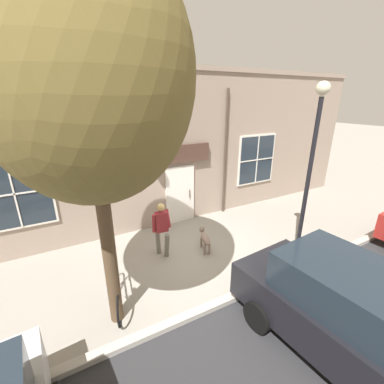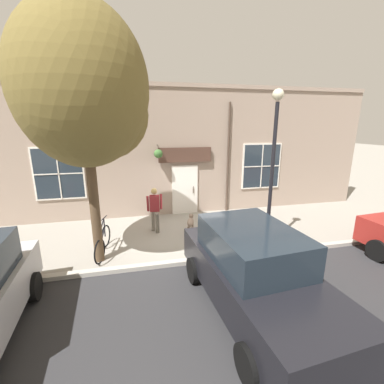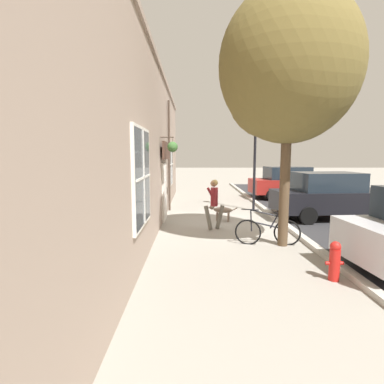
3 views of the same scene
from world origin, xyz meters
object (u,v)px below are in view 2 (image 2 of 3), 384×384
(street_tree_by_curb, at_px, (88,94))
(leaning_bicycle, at_px, (103,242))
(pedestrian_walking, at_px, (155,206))
(dog_on_leash, at_px, (191,222))
(fire_hydrant, at_px, (3,262))
(parked_car_mid_block, at_px, (254,271))
(street_lamp, at_px, (274,148))

(street_tree_by_curb, height_order, leaning_bicycle, street_tree_by_curb)
(street_tree_by_curb, distance_m, leaning_bicycle, 4.09)
(pedestrian_walking, relative_size, dog_on_leash, 1.52)
(leaning_bicycle, distance_m, fire_hydrant, 2.42)
(dog_on_leash, relative_size, parked_car_mid_block, 0.24)
(parked_car_mid_block, bearing_deg, dog_on_leash, -174.46)
(pedestrian_walking, bearing_deg, dog_on_leash, 73.82)
(dog_on_leash, xyz_separation_m, leaning_bicycle, (0.96, -2.88, -0.02))
(leaning_bicycle, bearing_deg, street_tree_by_curb, 3.91)
(pedestrian_walking, bearing_deg, street_tree_by_curb, -45.00)
(pedestrian_walking, distance_m, dog_on_leash, 1.39)
(parked_car_mid_block, distance_m, fire_hydrant, 6.13)
(pedestrian_walking, bearing_deg, street_lamp, 59.47)
(leaning_bicycle, bearing_deg, fire_hydrant, -72.85)
(dog_on_leash, bearing_deg, street_tree_by_curb, -65.84)
(leaning_bicycle, relative_size, fire_hydrant, 2.24)
(street_tree_by_curb, relative_size, parked_car_mid_block, 1.48)
(dog_on_leash, relative_size, fire_hydrant, 1.39)
(fire_hydrant, bearing_deg, street_tree_by_curb, 99.46)
(pedestrian_walking, xyz_separation_m, leaning_bicycle, (1.31, -1.66, -0.59))
(street_lamp, relative_size, fire_hydrant, 6.10)
(dog_on_leash, distance_m, parked_car_mid_block, 4.19)
(dog_on_leash, bearing_deg, parked_car_mid_block, 5.54)
(dog_on_leash, bearing_deg, fire_hydrant, -72.16)
(street_lamp, height_order, fire_hydrant, street_lamp)
(street_tree_by_curb, bearing_deg, dog_on_leash, 114.16)
(leaning_bicycle, bearing_deg, parked_car_mid_block, 45.86)
(fire_hydrant, bearing_deg, dog_on_leash, 107.84)
(pedestrian_walking, bearing_deg, parked_car_mid_block, 19.85)
(street_lamp, xyz_separation_m, fire_hydrant, (0.06, -7.30, -2.69))
(leaning_bicycle, xyz_separation_m, street_lamp, (0.65, 4.99, 2.70))
(street_tree_by_curb, bearing_deg, fire_hydrant, -80.54)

